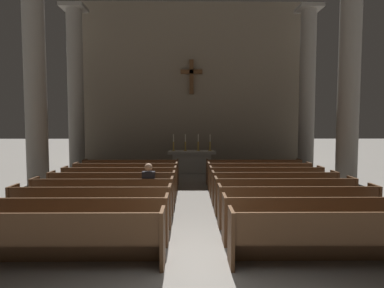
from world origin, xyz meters
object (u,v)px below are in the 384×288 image
at_px(pew_right_row_4, 284,196).
at_px(lone_worshipper, 149,187).
at_px(candlestick_inner_left, 185,145).
at_px(pew_left_row_8, 131,172).
at_px(column_left_second, 35,82).
at_px(column_right_third, 307,93).
at_px(pew_left_row_2, 76,220).
at_px(column_right_second, 349,82).
at_px(pew_left_row_4, 103,196).
at_px(pew_right_row_6, 266,181).
at_px(pew_left_row_3, 92,206).
at_px(pew_right_row_1, 338,238).
at_px(column_left_third, 76,92).
at_px(pew_left_row_6, 120,181).
at_px(pew_right_row_3, 297,206).
at_px(pew_right_row_8, 253,172).
at_px(altar, 192,161).
at_px(candlestick_outer_left, 173,145).
at_px(candlestick_outer_right, 210,145).
at_px(candlestick_inner_right, 198,145).
at_px(pew_right_row_2, 314,219).
at_px(pew_left_row_1, 54,238).
at_px(pew_left_row_7, 126,176).
at_px(pew_right_row_5, 274,188).
at_px(pew_left_row_5, 113,188).
at_px(pew_right_row_7, 259,176).

distance_m(pew_right_row_4, lone_worshipper, 3.46).
relative_size(candlestick_inner_left, lone_worshipper, 0.58).
relative_size(pew_left_row_8, column_left_second, 0.47).
xyz_separation_m(column_left_second, column_right_third, (10.59, 3.93, 0.00)).
distance_m(pew_left_row_2, column_right_second, 9.62).
height_order(pew_left_row_4, pew_right_row_6, same).
distance_m(pew_left_row_3, pew_left_row_4, 1.01).
relative_size(pew_right_row_1, column_left_third, 0.47).
bearing_deg(pew_left_row_3, pew_left_row_6, 90.00).
distance_m(pew_right_row_3, pew_right_row_8, 5.04).
xyz_separation_m(pew_left_row_6, altar, (2.31, 4.91, 0.06)).
xyz_separation_m(candlestick_outer_left, candlestick_outer_right, (1.70, 0.00, 0.00)).
bearing_deg(lone_worshipper, candlestick_inner_right, 78.13).
height_order(pew_right_row_2, candlestick_outer_left, candlestick_outer_left).
distance_m(pew_left_row_6, column_left_third, 6.53).
height_order(pew_left_row_1, lone_worshipper, lone_worshipper).
height_order(pew_left_row_7, pew_right_row_6, same).
relative_size(pew_right_row_5, column_right_third, 0.47).
xyz_separation_m(pew_right_row_5, pew_right_row_8, (0.00, 3.02, 0.00)).
distance_m(pew_left_row_7, column_left_third, 5.83).
distance_m(pew_right_row_5, column_left_third, 10.12).
bearing_deg(pew_right_row_2, pew_left_row_5, 146.77).
relative_size(pew_right_row_6, pew_right_row_7, 1.00).
height_order(pew_left_row_8, column_right_second, column_right_second).
relative_size(pew_left_row_3, candlestick_outer_left, 4.61).
bearing_deg(pew_right_row_6, altar, 115.19).
bearing_deg(column_right_third, candlestick_inner_left, 179.27).
height_order(pew_right_row_3, candlestick_outer_right, candlestick_outer_right).
distance_m(pew_left_row_6, candlestick_outer_left, 5.18).
xyz_separation_m(pew_left_row_4, pew_right_row_6, (4.61, 2.02, 0.00)).
bearing_deg(pew_right_row_5, pew_right_row_2, -90.00).
bearing_deg(candlestick_outer_right, column_left_third, -179.34).
relative_size(pew_right_row_6, column_left_third, 0.47).
height_order(pew_left_row_5, column_right_third, column_right_third).
distance_m(pew_left_row_5, column_left_second, 4.79).
xyz_separation_m(altar, candlestick_outer_right, (0.85, 0.00, 0.73)).
bearing_deg(pew_left_row_5, column_left_second, 147.43).
relative_size(pew_right_row_4, pew_right_row_8, 1.00).
relative_size(pew_left_row_8, pew_right_row_2, 1.00).
distance_m(column_left_third, column_right_third, 10.59).
xyz_separation_m(column_left_third, candlestick_inner_right, (5.60, 0.07, -2.43)).
height_order(column_left_third, candlestick_inner_right, column_left_third).
bearing_deg(pew_right_row_3, pew_left_row_5, 156.40).
bearing_deg(lone_worshipper, pew_right_row_3, -16.85).
xyz_separation_m(pew_right_row_8, candlestick_inner_right, (-2.01, 2.89, 0.78)).
height_order(pew_left_row_6, candlestick_inner_left, candlestick_inner_left).
distance_m(altar, candlestick_inner_left, 0.79).
bearing_deg(pew_right_row_3, pew_right_row_5, 90.00).
bearing_deg(pew_left_row_6, altar, 64.81).
distance_m(pew_right_row_3, candlestick_outer_right, 8.10).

